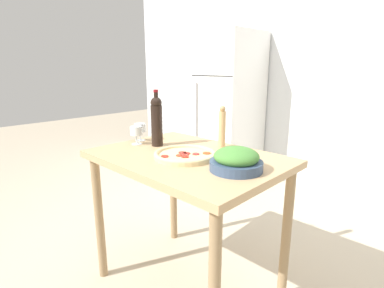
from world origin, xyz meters
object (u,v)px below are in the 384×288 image
at_px(wine_bottle, 157,120).
at_px(salad_bowl, 236,160).
at_px(wine_glass_near, 136,132).
at_px(wine_glass_far, 140,129).
at_px(homemade_pizza, 185,155).
at_px(pepper_mill, 222,127).
at_px(refrigerator, 229,108).

bearing_deg(wine_bottle, salad_bowl, -3.49).
relative_size(wine_glass_near, wine_glass_far, 1.00).
xyz_separation_m(wine_glass_near, wine_glass_far, (-0.07, 0.08, 0.00)).
xyz_separation_m(wine_glass_near, salad_bowl, (0.79, 0.03, -0.03)).
height_order(wine_bottle, homemade_pizza, wine_bottle).
bearing_deg(pepper_mill, salad_bowl, -42.38).
bearing_deg(refrigerator, homemade_pizza, -59.65).
height_order(refrigerator, wine_bottle, refrigerator).
bearing_deg(wine_bottle, refrigerator, 113.07).
relative_size(wine_glass_far, homemade_pizza, 0.34).
relative_size(pepper_mill, homemade_pizza, 0.75).
bearing_deg(wine_bottle, wine_glass_far, 178.34).
relative_size(wine_bottle, homemade_pizza, 1.02).
xyz_separation_m(refrigerator, wine_glass_near, (0.63, -1.86, 0.08)).
bearing_deg(salad_bowl, refrigerator, 127.92).
xyz_separation_m(refrigerator, homemade_pizza, (1.08, -1.84, 0.01)).
bearing_deg(wine_glass_far, homemade_pizza, -7.39).
xyz_separation_m(wine_glass_far, homemade_pizza, (0.51, -0.07, -0.07)).
bearing_deg(wine_glass_far, wine_glass_near, -49.91).
bearing_deg(salad_bowl, homemade_pizza, -176.53).
relative_size(wine_bottle, pepper_mill, 1.36).
distance_m(wine_glass_far, homemade_pizza, 0.52).
distance_m(salad_bowl, homemade_pizza, 0.34).
xyz_separation_m(salad_bowl, homemade_pizza, (-0.34, -0.02, -0.04)).
bearing_deg(wine_glass_near, pepper_mill, 36.48).
xyz_separation_m(wine_glass_near, pepper_mill, (0.45, 0.34, 0.04)).
height_order(wine_glass_far, salad_bowl, wine_glass_far).
distance_m(wine_bottle, salad_bowl, 0.67).
bearing_deg(refrigerator, wine_bottle, -66.93).
relative_size(wine_bottle, wine_glass_far, 2.99).
bearing_deg(refrigerator, wine_glass_far, -72.32).
height_order(wine_bottle, wine_glass_near, wine_bottle).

